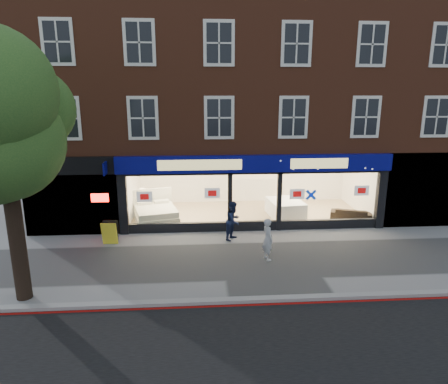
{
  "coord_description": "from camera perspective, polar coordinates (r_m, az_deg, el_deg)",
  "views": [
    {
      "loc": [
        -2.45,
        -13.09,
        5.86
      ],
      "look_at": [
        -1.34,
        2.5,
        1.87
      ],
      "focal_mm": 32.0,
      "sensor_mm": 36.0,
      "label": 1
    }
  ],
  "objects": [
    {
      "name": "pedestrian_blue",
      "position": [
        16.04,
        1.36,
        -4.1
      ],
      "size": [
        0.93,
        0.97,
        1.58
      ],
      "primitive_type": "imported",
      "rotation": [
        0.0,
        0.0,
        0.97
      ],
      "color": "#172142",
      "rests_on": "ground"
    },
    {
      "name": "display_bed",
      "position": [
        18.42,
        -9.76,
        -2.95
      ],
      "size": [
        2.32,
        2.61,
        1.26
      ],
      "rotation": [
        0.0,
        0.0,
        0.25
      ],
      "color": "silver",
      "rests_on": "showroom_floor"
    },
    {
      "name": "building",
      "position": [
        20.19,
        2.99,
        16.61
      ],
      "size": [
        19.0,
        8.26,
        10.3
      ],
      "color": "brown",
      "rests_on": "ground"
    },
    {
      "name": "mattress_stack",
      "position": [
        19.06,
        8.75,
        -2.27
      ],
      "size": [
        1.68,
        2.02,
        0.74
      ],
      "rotation": [
        0.0,
        0.0,
        0.11
      ],
      "color": "white",
      "rests_on": "showroom_floor"
    },
    {
      "name": "kerb_stone",
      "position": [
        11.97,
        8.55,
        -14.81
      ],
      "size": [
        60.0,
        0.25,
        0.12
      ],
      "primitive_type": "cube",
      "color": "gray",
      "rests_on": "ground"
    },
    {
      "name": "sofa",
      "position": [
        19.19,
        17.7,
        -3.01
      ],
      "size": [
        1.94,
        1.35,
        0.53
      ],
      "primitive_type": "imported",
      "rotation": [
        0.0,
        0.0,
        2.74
      ],
      "color": "black",
      "rests_on": "showroom_floor"
    },
    {
      "name": "kerb_line",
      "position": [
        11.83,
        8.76,
        -15.5
      ],
      "size": [
        60.0,
        0.1,
        0.01
      ],
      "primitive_type": "cube",
      "color": "#8C0A07",
      "rests_on": "ground"
    },
    {
      "name": "bedside_table",
      "position": [
        20.06,
        -11.5,
        -1.84
      ],
      "size": [
        0.53,
        0.53,
        0.55
      ],
      "primitive_type": "cube",
      "rotation": [
        0.0,
        0.0,
        -0.2
      ],
      "color": "brown",
      "rests_on": "showroom_floor"
    },
    {
      "name": "pedestrian_grey",
      "position": [
        14.26,
        6.25,
        -6.7
      ],
      "size": [
        0.49,
        0.63,
        1.52
      ],
      "primitive_type": "imported",
      "rotation": [
        0.0,
        0.0,
        1.83
      ],
      "color": "#AFB1B7",
      "rests_on": "ground"
    },
    {
      "name": "a_board",
      "position": [
        16.27,
        -15.98,
        -5.62
      ],
      "size": [
        0.62,
        0.42,
        0.92
      ],
      "primitive_type": "cube",
      "rotation": [
        0.0,
        0.0,
        -0.05
      ],
      "color": "yellow",
      "rests_on": "ground"
    },
    {
      "name": "showroom_floor",
      "position": [
        19.39,
        3.39,
        -3.13
      ],
      "size": [
        11.0,
        4.5,
        0.1
      ],
      "primitive_type": "cube",
      "color": "tan",
      "rests_on": "ground"
    },
    {
      "name": "ground",
      "position": [
        14.55,
        6.07,
        -9.51
      ],
      "size": [
        120.0,
        120.0,
        0.0
      ],
      "primitive_type": "plane",
      "color": "gray",
      "rests_on": "ground"
    }
  ]
}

